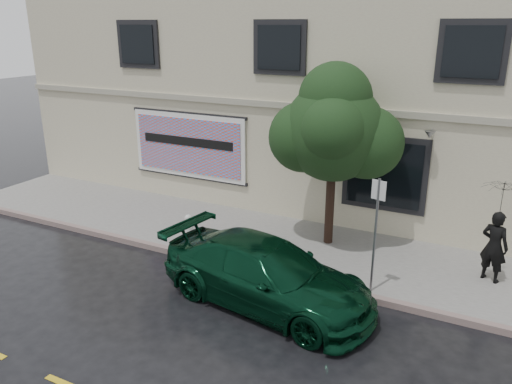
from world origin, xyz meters
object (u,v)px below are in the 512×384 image
at_px(street_tree, 333,132).
at_px(pedestrian, 494,246).
at_px(car, 266,274).
at_px(fire_hydrant, 189,227).

bearing_deg(street_tree, pedestrian, -4.76).
xyz_separation_m(car, street_tree, (0.25, 3.40, 2.50)).
bearing_deg(fire_hydrant, street_tree, 18.35).
xyz_separation_m(car, pedestrian, (4.31, 3.06, 0.29)).
relative_size(car, pedestrian, 2.87).
height_order(car, pedestrian, pedestrian).
relative_size(pedestrian, fire_hydrant, 2.48).
bearing_deg(street_tree, fire_hydrant, -157.30).
relative_size(pedestrian, street_tree, 0.39).
distance_m(pedestrian, street_tree, 4.64).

